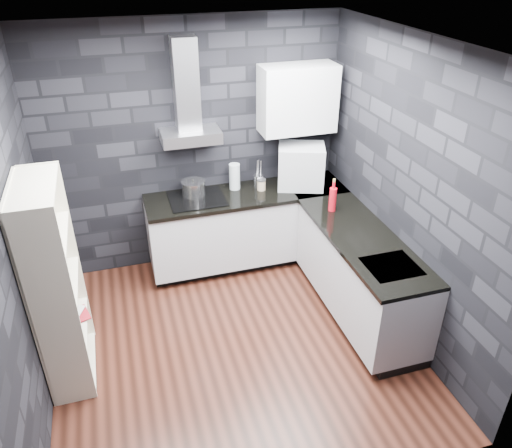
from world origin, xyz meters
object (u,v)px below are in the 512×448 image
glass_vase (235,177)px  storage_jar (261,185)px  pot (194,189)px  red_bottle (333,199)px  bookshelf (56,286)px  utensil_crock (259,181)px  fruit_bowl (55,291)px  appliance_garage (301,167)px

glass_vase → storage_jar: bearing=-22.8°
glass_vase → storage_jar: (0.27, -0.11, -0.09)m
glass_vase → pot: bearing=-174.6°
pot → glass_vase: bearing=5.4°
red_bottle → bookshelf: bearing=-168.6°
utensil_crock → red_bottle: red_bottle is taller
storage_jar → utensil_crock: (-0.01, 0.08, 0.01)m
red_bottle → bookshelf: (-2.64, -0.53, -0.12)m
bookshelf → pot: bearing=45.2°
bookshelf → utensil_crock: bearing=33.6°
bookshelf → fruit_bowl: (0.00, -0.12, 0.04)m
pot → utensil_crock: (0.73, 0.01, -0.01)m
fruit_bowl → appliance_garage: bearing=26.9°
glass_vase → fruit_bowl: (-1.82, -1.43, -0.11)m
storage_jar → fruit_bowl: bearing=-147.8°
storage_jar → appliance_garage: 0.48m
utensil_crock → bookshelf: bookshelf is taller
red_bottle → storage_jar: bearing=129.5°
red_bottle → appliance_garage: bearing=99.0°
red_bottle → fruit_bowl: red_bottle is taller
appliance_garage → red_bottle: (0.10, -0.64, -0.10)m
appliance_garage → fruit_bowl: appliance_garage is taller
glass_vase → fruit_bowl: size_ratio=1.47×
storage_jar → fruit_bowl: 2.48m
pot → bookshelf: size_ratio=0.14×
bookshelf → fruit_bowl: 0.13m
pot → bookshelf: bookshelf is taller
pot → appliance_garage: 1.20m
appliance_garage → bookshelf: (-2.54, -1.17, -0.22)m
utensil_crock → bookshelf: size_ratio=0.08×
storage_jar → fruit_bowl: (-2.10, -1.32, -0.02)m
pot → utensil_crock: pot is taller
pot → red_bottle: size_ratio=0.99×
glass_vase → red_bottle: bearing=-43.6°
glass_vase → utensil_crock: bearing=-7.4°
utensil_crock → bookshelf: 2.45m
pot → glass_vase: size_ratio=0.85×
utensil_crock → fruit_bowl: (-2.09, -1.40, -0.03)m
red_bottle → fruit_bowl: size_ratio=1.26×
red_bottle → glass_vase: bearing=136.4°
pot → storage_jar: bearing=-5.4°
pot → appliance_garage: (1.19, -0.10, 0.14)m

